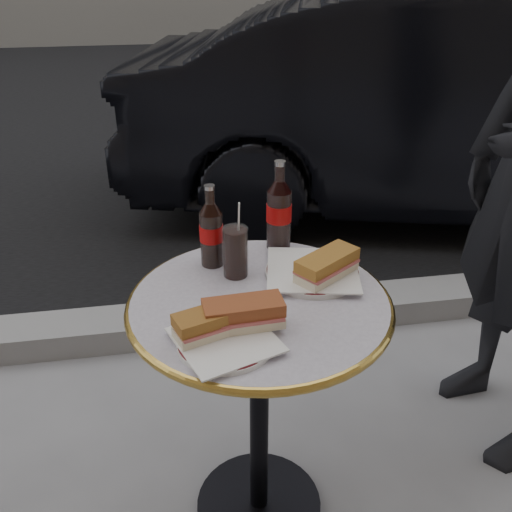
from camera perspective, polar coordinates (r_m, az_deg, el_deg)
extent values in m
plane|color=gray|center=(1.83, 0.28, -23.89)|extent=(80.00, 80.00, 0.00)
cube|color=black|center=(6.27, -7.82, 15.06)|extent=(40.00, 8.00, 0.00)
cube|color=gray|center=(2.45, -3.33, -6.38)|extent=(40.00, 0.20, 0.12)
cylinder|color=white|center=(1.19, -3.07, -8.62)|extent=(0.23, 0.23, 0.01)
cylinder|color=silver|center=(1.43, 5.65, -1.65)|extent=(0.31, 0.31, 0.01)
cube|color=#935C25|center=(1.19, -4.54, -6.77)|extent=(0.17, 0.12, 0.05)
cube|color=brown|center=(1.20, -1.27, -5.92)|extent=(0.17, 0.09, 0.06)
cube|color=#A36B29|center=(1.39, 7.11, -1.05)|extent=(0.18, 0.16, 0.06)
cylinder|color=black|center=(1.39, -2.08, 0.42)|extent=(0.08, 0.08, 0.13)
imported|color=black|center=(3.61, 19.83, 13.91)|extent=(2.25, 4.06, 1.26)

